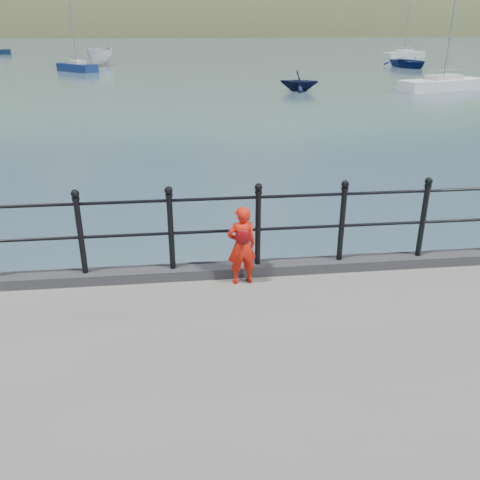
{
  "coord_description": "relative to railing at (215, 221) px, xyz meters",
  "views": [
    {
      "loc": [
        -0.41,
        -6.61,
        4.33
      ],
      "look_at": [
        0.34,
        -0.2,
        1.55
      ],
      "focal_mm": 38.0,
      "sensor_mm": 36.0,
      "label": 1
    }
  ],
  "objects": [
    {
      "name": "child",
      "position": [
        0.34,
        -0.26,
        -0.26
      ],
      "size": [
        0.44,
        0.35,
        1.11
      ],
      "rotation": [
        0.0,
        0.0,
        3.31
      ],
      "color": "red",
      "rests_on": "quay"
    },
    {
      "name": "sailboat_near",
      "position": [
        17.6,
        27.79,
        -1.48
      ],
      "size": [
        6.73,
        3.67,
        8.89
      ],
      "rotation": [
        0.0,
        0.0,
        0.31
      ],
      "color": "white",
      "rests_on": "ground"
    },
    {
      "name": "launch_blue",
      "position": [
        23.07,
        45.75,
        -1.28
      ],
      "size": [
        4.54,
        5.77,
        1.08
      ],
      "primitive_type": "imported",
      "rotation": [
        0.0,
        0.0,
        0.16
      ],
      "color": "navy",
      "rests_on": "ground"
    },
    {
      "name": "ground",
      "position": [
        -0.0,
        0.15,
        -1.82
      ],
      "size": [
        600.0,
        600.0,
        0.0
      ],
      "primitive_type": "plane",
      "color": "#2D4251",
      "rests_on": "ground"
    },
    {
      "name": "far_shore",
      "position": [
        38.34,
        239.56,
        -24.39
      ],
      "size": [
        830.0,
        200.0,
        156.0
      ],
      "color": "#333A21",
      "rests_on": "ground"
    },
    {
      "name": "sailboat_port",
      "position": [
        -9.75,
        45.06,
        -1.48
      ],
      "size": [
        4.23,
        4.23,
        6.79
      ],
      "rotation": [
        0.0,
        0.0,
        -0.79
      ],
      "color": "navy",
      "rests_on": "ground"
    },
    {
      "name": "launch_navy",
      "position": [
        7.68,
        28.31,
        -1.16
      ],
      "size": [
        3.01,
        2.77,
        1.33
      ],
      "primitive_type": "imported",
      "rotation": [
        0.0,
        0.0,
        1.31
      ],
      "color": "black",
      "rests_on": "ground"
    },
    {
      "name": "sailboat_far",
      "position": [
        28.8,
        60.38,
        -1.48
      ],
      "size": [
        6.31,
        3.93,
        8.8
      ],
      "rotation": [
        0.0,
        0.0,
        0.4
      ],
      "color": "beige",
      "rests_on": "ground"
    },
    {
      "name": "kerb",
      "position": [
        -0.0,
        -0.0,
        -0.75
      ],
      "size": [
        60.0,
        0.3,
        0.15
      ],
      "primitive_type": "cube",
      "color": "#28282B",
      "rests_on": "quay"
    },
    {
      "name": "launch_white",
      "position": [
        -8.46,
        51.22,
        -0.85
      ],
      "size": [
        3.29,
        5.38,
        1.95
      ],
      "primitive_type": "imported",
      "rotation": [
        0.0,
        0.0,
        -0.3
      ],
      "color": "silver",
      "rests_on": "ground"
    },
    {
      "name": "railing",
      "position": [
        0.0,
        0.0,
        0.0
      ],
      "size": [
        18.11,
        0.11,
        1.2
      ],
      "color": "black",
      "rests_on": "kerb"
    }
  ]
}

